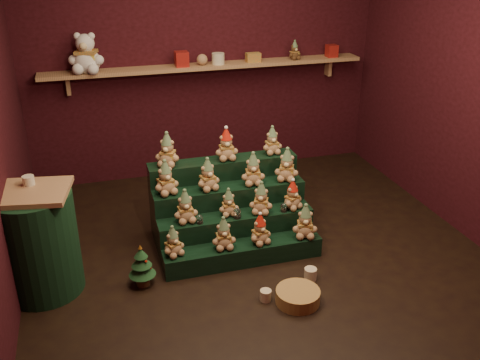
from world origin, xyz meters
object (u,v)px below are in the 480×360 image
object	(u,v)px
side_table	(38,242)
mug_right	(310,274)
snow_globe_a	(200,219)
brown_bear	(294,50)
wicker_basket	(298,296)
white_bear	(86,48)
riser_tier_front	(243,253)
snow_globe_c	(284,207)
mini_christmas_tree	(142,265)
mug_left	(266,295)
snow_globe_b	(237,213)

from	to	relation	value
side_table	mug_right	xyz separation A→B (m)	(2.12, -0.49, -0.39)
snow_globe_a	brown_bear	bearing A→B (deg)	49.14
wicker_basket	white_bear	distance (m)	3.29
riser_tier_front	wicker_basket	world-z (taller)	riser_tier_front
riser_tier_front	brown_bear	xyz separation A→B (m)	(1.19, 1.93, 1.33)
snow_globe_c	mug_right	xyz separation A→B (m)	(0.04, -0.57, -0.35)
mini_christmas_tree	brown_bear	world-z (taller)	brown_bear
snow_globe_a	snow_globe_c	distance (m)	0.77
snow_globe_a	wicker_basket	size ratio (longest dim) A/B	0.23
mini_christmas_tree	mug_right	bearing A→B (deg)	-13.51
mug_left	wicker_basket	world-z (taller)	wicker_basket
mug_left	mug_right	size ratio (longest dim) A/B	0.86
snow_globe_c	brown_bear	xyz separation A→B (m)	(0.76, 1.77, 1.02)
snow_globe_a	mug_right	bearing A→B (deg)	-35.12
snow_globe_c	side_table	size ratio (longest dim) A/B	0.09
snow_globe_b	white_bear	world-z (taller)	white_bear
white_bear	wicker_basket	bearing A→B (deg)	-47.30
snow_globe_c	snow_globe_a	bearing A→B (deg)	180.00
snow_globe_b	mug_right	distance (m)	0.82
mug_left	mug_right	world-z (taller)	mug_right
snow_globe_b	wicker_basket	size ratio (longest dim) A/B	0.27
riser_tier_front	mini_christmas_tree	world-z (taller)	mini_christmas_tree
mug_right	snow_globe_c	bearing A→B (deg)	93.55
side_table	mug_right	size ratio (longest dim) A/B	8.49
mug_left	brown_bear	bearing A→B (deg)	64.85
mug_right	mug_left	bearing A→B (deg)	-160.48
riser_tier_front	snow_globe_c	world-z (taller)	snow_globe_c
side_table	mug_right	bearing A→B (deg)	-3.07
riser_tier_front	snow_globe_b	distance (m)	0.36
riser_tier_front	snow_globe_c	bearing A→B (deg)	20.43
mini_christmas_tree	white_bear	size ratio (longest dim) A/B	0.74
mini_christmas_tree	brown_bear	size ratio (longest dim) A/B	1.80
snow_globe_a	mug_right	world-z (taller)	snow_globe_a
white_bear	brown_bear	xyz separation A→B (m)	(2.29, 0.00, -0.15)
snow_globe_c	white_bear	bearing A→B (deg)	130.95
mug_right	snow_globe_a	bearing A→B (deg)	144.88
side_table	mug_left	world-z (taller)	side_table
side_table	white_bear	bearing A→B (deg)	83.54
mug_left	wicker_basket	distance (m)	0.25
wicker_basket	white_bear	size ratio (longest dim) A/B	0.68
wicker_basket	snow_globe_a	bearing A→B (deg)	125.79
white_bear	snow_globe_b	bearing A→B (deg)	-43.10
mug_right	brown_bear	size ratio (longest dim) A/B	0.50
white_bear	mug_right	bearing A→B (deg)	-41.02
snow_globe_c	mug_left	distance (m)	0.91
mini_christmas_tree	wicker_basket	world-z (taller)	mini_christmas_tree
side_table	riser_tier_front	bearing A→B (deg)	7.08
mug_right	wicker_basket	distance (m)	0.33
riser_tier_front	white_bear	bearing A→B (deg)	119.81
white_bear	riser_tier_front	bearing A→B (deg)	-45.12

